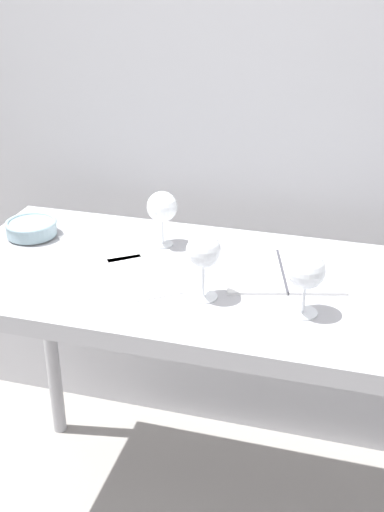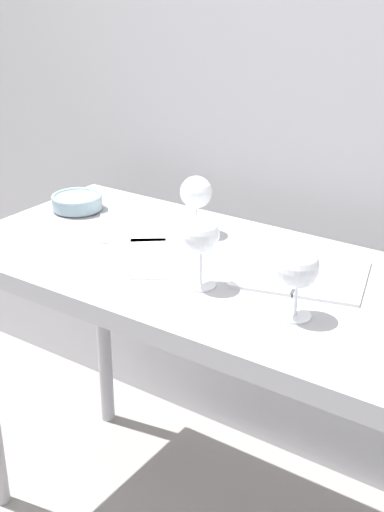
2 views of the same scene
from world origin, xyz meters
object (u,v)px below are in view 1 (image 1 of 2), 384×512
Objects in this scene: wine_glass_near_right at (306,272)px; tasting_sheet_upper at (98,247)px; tasting_sheet_lower at (152,274)px; open_notebook at (282,271)px; wine_glass_near_center at (204,253)px; tasting_bowl at (31,228)px; wine_glass_far_left at (162,208)px.

tasting_sheet_upper is (-0.62, 0.21, -0.11)m from wine_glass_near_right.
wine_glass_near_right is at bearing -57.37° from tasting_sheet_upper.
tasting_sheet_lower is at bearing 167.80° from wine_glass_near_right.
wine_glass_near_right is at bearing -82.94° from open_notebook.
wine_glass_near_center is 1.13× the size of tasting_bowl.
wine_glass_far_left reaches higher than tasting_sheet_upper.
tasting_sheet_upper is 0.24m from tasting_sheet_lower.
tasting_sheet_upper is (-0.37, 0.20, -0.12)m from wine_glass_near_center.
open_notebook is (-0.08, 0.20, -0.11)m from wine_glass_near_right.
open_notebook is at bearing -2.32° from tasting_bowl.
wine_glass_near_center is at bearing -147.86° from open_notebook.
wine_glass_near_right reaches higher than open_notebook.
tasting_sheet_upper and tasting_sheet_lower have the same top height.
tasting_sheet_lower is 1.63× the size of tasting_bowl.
tasting_sheet_upper is 0.22m from tasting_bowl.
wine_glass_far_left is 0.65× the size of tasting_sheet_lower.
wine_glass_far_left is 0.46× the size of open_notebook.
wine_glass_far_left reaches higher than open_notebook.
open_notebook is (0.36, -0.08, -0.11)m from wine_glass_far_left.
wine_glass_near_center reaches higher than open_notebook.
tasting_sheet_lower is (0.03, -0.19, -0.11)m from wine_glass_far_left.
tasting_sheet_upper is at bearing -4.34° from tasting_bowl.
wine_glass_near_center is at bearing -54.10° from wine_glass_far_left.
wine_glass_near_center is at bearing 177.82° from wine_glass_near_right.
wine_glass_near_center is at bearing -20.12° from tasting_bowl.
open_notebook is 0.54m from tasting_sheet_upper.
wine_glass_near_center reaches higher than tasting_sheet_upper.
tasting_sheet_lower is at bearing -81.06° from wine_glass_far_left.
wine_glass_near_center is 0.22m from tasting_sheet_lower.
wine_glass_near_right reaches higher than tasting_sheet_upper.
wine_glass_near_right is 0.52m from wine_glass_far_left.
tasting_bowl is at bearing 136.95° from tasting_sheet_upper.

